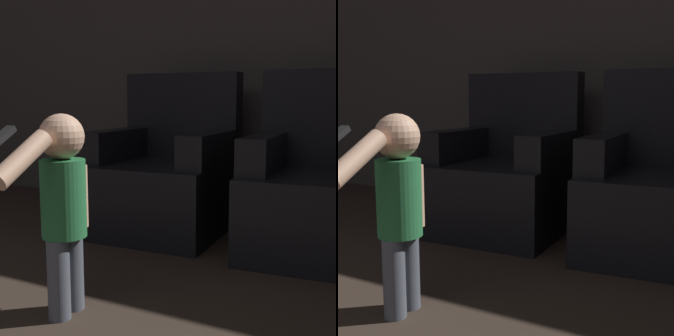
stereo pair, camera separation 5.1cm
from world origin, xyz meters
TOP-DOWN VIEW (x-y plane):
  - wall_back at (0.00, 4.50)m, footprint 8.40×0.05m
  - armchair_left at (-0.13, 3.78)m, footprint 0.86×0.92m
  - armchair_right at (0.88, 3.78)m, footprint 0.88×0.94m
  - person_toddler at (0.12, 2.46)m, footprint 0.18×0.55m

SIDE VIEW (x-z plane):
  - armchair_left at x=-0.13m, z-range -0.17..0.86m
  - armchair_right at x=0.88m, z-range -0.17..0.86m
  - person_toddler at x=0.12m, z-range 0.07..0.87m
  - wall_back at x=0.00m, z-range 0.00..2.60m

